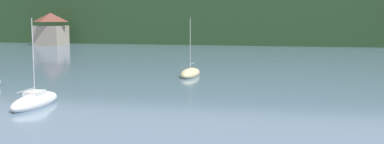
# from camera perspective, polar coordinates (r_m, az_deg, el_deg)

# --- Properties ---
(wooded_hillside) EXTENTS (352.00, 50.45, 24.77)m
(wooded_hillside) POSITION_cam_1_polar(r_m,az_deg,el_deg) (115.58, 12.84, 6.75)
(wooded_hillside) COLOR #264223
(wooded_hillside) RESTS_ON ground_plane
(shore_building_west) EXTENTS (5.59, 5.31, 6.33)m
(shore_building_west) POSITION_cam_1_polar(r_m,az_deg,el_deg) (94.33, -17.32, 5.16)
(shore_building_west) COLOR gray
(shore_building_west) RESTS_ON ground_plane
(sailboat_mid_4) EXTENTS (1.68, 4.93, 5.66)m
(sailboat_mid_4) POSITION_cam_1_polar(r_m,az_deg,el_deg) (29.57, -19.12, -3.50)
(sailboat_mid_4) COLOR white
(sailboat_mid_4) RESTS_ON ground_plane
(sailboat_far_9) EXTENTS (1.62, 4.64, 5.66)m
(sailboat_far_9) POSITION_cam_1_polar(r_m,az_deg,el_deg) (42.08, -0.22, -0.20)
(sailboat_far_9) COLOR #CCBC8E
(sailboat_far_9) RESTS_ON ground_plane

